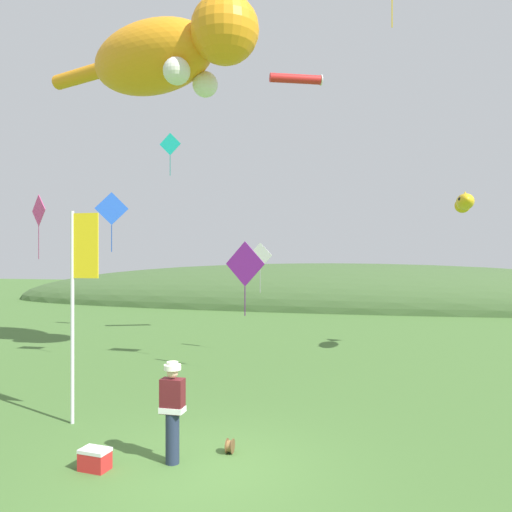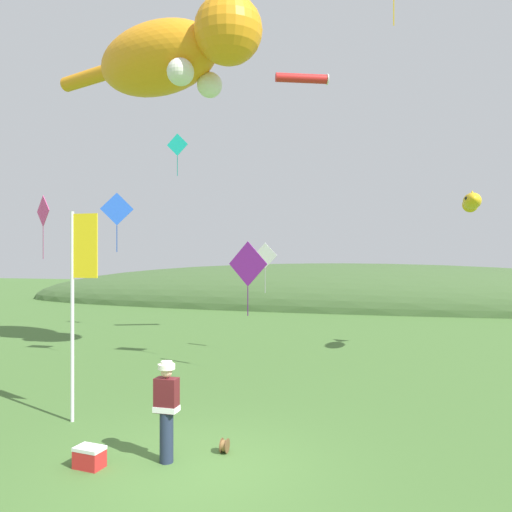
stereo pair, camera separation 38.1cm
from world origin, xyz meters
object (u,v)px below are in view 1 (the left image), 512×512
object	(u,v)px
kite_diamond_pink	(39,212)
kite_diamond_teal	(170,145)
festival_banner_pole	(78,284)
kite_tube_streamer	(297,79)
festival_attendant	(172,409)
picnic_cooler	(95,459)
kite_diamond_violet	(245,264)
kite_diamond_white	(260,256)
kite_diamond_blue	(112,209)
kite_giant_cat	(166,55)
kite_spool	(230,446)
kite_fish_windsock	(465,202)

from	to	relation	value
kite_diamond_pink	kite_diamond_teal	bearing A→B (deg)	89.16
festival_banner_pole	kite_tube_streamer	world-z (taller)	kite_tube_streamer
festival_attendant	kite_diamond_pink	bearing A→B (deg)	145.47
picnic_cooler	kite_diamond_pink	size ratio (longest dim) A/B	0.30
kite_diamond_teal	kite_diamond_violet	size ratio (longest dim) A/B	0.84
kite_tube_streamer	kite_diamond_white	xyz separation A→B (m)	(-1.05, -2.00, -7.11)
kite_tube_streamer	kite_diamond_teal	size ratio (longest dim) A/B	1.11
kite_diamond_teal	kite_diamond_blue	distance (m)	6.55
festival_attendant	kite_diamond_teal	size ratio (longest dim) A/B	0.93
picnic_cooler	kite_diamond_violet	world-z (taller)	kite_diamond_violet
kite_giant_cat	kite_diamond_blue	size ratio (longest dim) A/B	4.54
kite_diamond_teal	kite_diamond_violet	xyz separation A→B (m)	(5.00, -6.01, -5.22)
kite_spool	kite_giant_cat	distance (m)	13.38
kite_spool	kite_diamond_pink	bearing A→B (deg)	153.76
kite_diamond_violet	kite_fish_windsock	bearing A→B (deg)	29.60
kite_spool	picnic_cooler	xyz separation A→B (m)	(-2.03, -1.21, 0.05)
festival_banner_pole	kite_fish_windsock	size ratio (longest dim) A/B	2.16
kite_diamond_pink	kite_tube_streamer	bearing A→B (deg)	52.82
kite_giant_cat	kite_diamond_blue	xyz separation A→B (m)	(-1.62, -0.83, -5.36)
kite_tube_streamer	kite_diamond_pink	world-z (taller)	kite_tube_streamer
festival_banner_pole	kite_diamond_white	distance (m)	8.51
kite_giant_cat	festival_attendant	bearing A→B (deg)	-65.88
kite_diamond_teal	kite_diamond_blue	xyz separation A→B (m)	(0.27, -5.59, -3.40)
picnic_cooler	kite_diamond_pink	world-z (taller)	kite_diamond_pink
festival_banner_pole	kite_diamond_blue	distance (m)	6.42
kite_diamond_white	picnic_cooler	bearing A→B (deg)	-93.16
picnic_cooler	kite_giant_cat	distance (m)	13.54
kite_giant_cat	kite_diamond_teal	xyz separation A→B (m)	(-1.89, 4.76, -1.97)
kite_spool	kite_diamond_violet	xyz separation A→B (m)	(-1.25, 5.92, 3.24)
kite_spool	kite_diamond_violet	world-z (taller)	kite_diamond_violet
festival_attendant	festival_banner_pole	distance (m)	3.74
picnic_cooler	kite_diamond_teal	distance (m)	16.16
picnic_cooler	kite_tube_streamer	bearing A→B (deg)	82.48
kite_diamond_teal	kite_tube_streamer	bearing A→B (deg)	-9.06
kite_fish_windsock	kite_diamond_blue	distance (m)	12.18
festival_banner_pole	kite_diamond_pink	distance (m)	4.06
picnic_cooler	kite_diamond_teal	world-z (taller)	kite_diamond_teal
kite_diamond_teal	kite_giant_cat	bearing A→B (deg)	-68.35
festival_banner_pole	kite_fish_windsock	xyz separation A→B (m)	(9.31, 9.08, 2.49)
festival_banner_pole	kite_diamond_pink	bearing A→B (deg)	139.35
kite_tube_streamer	kite_diamond_teal	distance (m)	6.28
kite_spool	kite_diamond_violet	distance (m)	6.86
kite_spool	festival_attendant	bearing A→B (deg)	-142.34
kite_diamond_violet	kite_diamond_pink	bearing A→B (deg)	-151.55
festival_banner_pole	kite_tube_streamer	xyz separation A→B (m)	(3.21, 10.22, 7.71)
festival_attendant	kite_tube_streamer	distance (m)	15.22
kite_spool	kite_diamond_blue	world-z (taller)	kite_diamond_blue
festival_attendant	kite_diamond_violet	world-z (taller)	kite_diamond_violet
kite_diamond_pink	kite_diamond_white	xyz separation A→B (m)	(4.91, 5.85, -1.23)
picnic_cooler	kite_diamond_white	xyz separation A→B (m)	(0.56, 10.20, 3.43)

